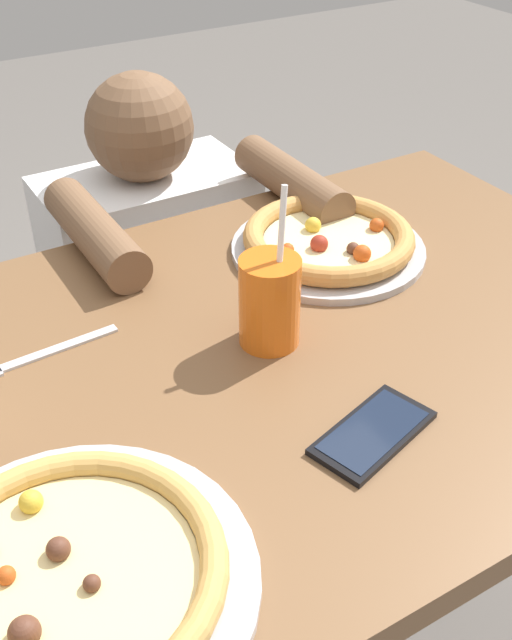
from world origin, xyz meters
name	(u,v)px	position (x,y,z in m)	size (l,w,h in m)	color
dining_table	(283,412)	(0.00, 0.00, 0.63)	(1.16, 0.79, 0.75)	brown
pizza_near	(68,577)	(-0.37, -0.22, 0.77)	(0.35, 0.35, 0.04)	#B7B7BC
pizza_far	(329,241)	(0.18, 0.16, 0.77)	(0.30, 0.30, 0.04)	#B7B7BC
drink_cup_colored	(270,301)	(-0.02, 0.01, 0.81)	(0.08, 0.08, 0.22)	orange
fork	(36,357)	(-0.29, 0.13, 0.75)	(0.20, 0.03, 0.00)	silver
cell_phone	(373,433)	(-0.01, -0.20, 0.75)	(0.16, 0.11, 0.01)	black
diner_seated	(159,319)	(0.05, 0.57, 0.42)	(0.43, 0.53, 0.94)	#333847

